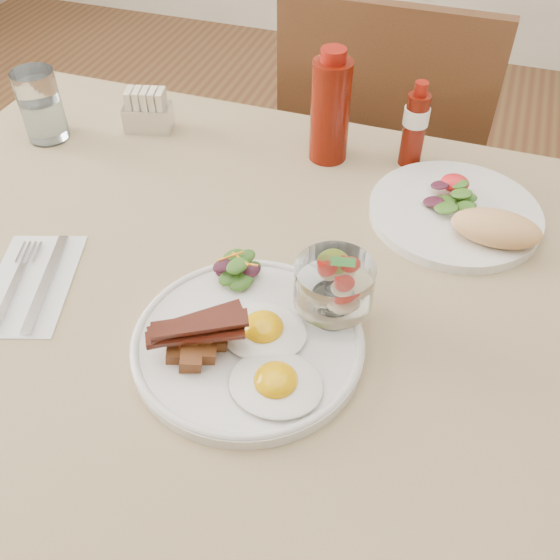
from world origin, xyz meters
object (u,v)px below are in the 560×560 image
(chair_far, at_px, (382,166))
(fruit_cup, at_px, (334,285))
(sugar_caddy, at_px, (148,113))
(second_plate, at_px, (464,215))
(hot_sauce_bottle, at_px, (415,126))
(ketchup_bottle, at_px, (330,109))
(table, at_px, (293,332))
(water_glass, at_px, (42,110))
(main_plate, at_px, (248,343))

(chair_far, bearing_deg, fruit_cup, -84.87)
(chair_far, bearing_deg, sugar_caddy, -135.53)
(second_plate, relative_size, hot_sauce_bottle, 1.77)
(ketchup_bottle, distance_m, sugar_caddy, 0.33)
(table, distance_m, water_glass, 0.59)
(table, xyz_separation_m, sugar_caddy, (-0.37, 0.30, 0.12))
(table, height_order, ketchup_bottle, ketchup_bottle)
(second_plate, height_order, sugar_caddy, sugar_caddy)
(hot_sauce_bottle, relative_size, sugar_caddy, 1.58)
(second_plate, distance_m, sugar_caddy, 0.57)
(table, bearing_deg, main_plate, -100.18)
(table, xyz_separation_m, fruit_cup, (0.06, -0.04, 0.16))
(chair_far, distance_m, fruit_cup, 0.77)
(fruit_cup, relative_size, ketchup_bottle, 0.51)
(sugar_caddy, height_order, water_glass, water_glass)
(ketchup_bottle, relative_size, sugar_caddy, 2.06)
(second_plate, bearing_deg, table, -132.73)
(water_glass, bearing_deg, chair_far, 40.26)
(table, relative_size, main_plate, 4.75)
(chair_far, height_order, ketchup_bottle, ketchup_bottle)
(fruit_cup, xyz_separation_m, sugar_caddy, (-0.43, 0.35, -0.04))
(main_plate, bearing_deg, second_plate, 56.53)
(table, xyz_separation_m, water_glass, (-0.52, 0.22, 0.14))
(table, distance_m, ketchup_bottle, 0.37)
(main_plate, height_order, ketchup_bottle, ketchup_bottle)
(table, relative_size, hot_sauce_bottle, 9.23)
(fruit_cup, bearing_deg, second_plate, 62.87)
(chair_far, xyz_separation_m, sugar_caddy, (-0.37, -0.36, 0.26))
(main_plate, bearing_deg, fruit_cup, 39.71)
(table, bearing_deg, water_glass, 157.34)
(main_plate, distance_m, fruit_cup, 0.13)
(water_glass, bearing_deg, hot_sauce_bottle, 11.62)
(table, height_order, fruit_cup, fruit_cup)
(table, bearing_deg, hot_sauce_bottle, 75.53)
(table, height_order, sugar_caddy, sugar_caddy)
(fruit_cup, distance_m, second_plate, 0.29)
(fruit_cup, height_order, second_plate, fruit_cup)
(ketchup_bottle, xyz_separation_m, hot_sauce_bottle, (0.13, 0.03, -0.02))
(chair_far, bearing_deg, second_plate, -66.77)
(chair_far, bearing_deg, hot_sauce_bottle, -74.35)
(chair_far, distance_m, hot_sauce_bottle, 0.44)
(fruit_cup, relative_size, second_plate, 0.38)
(water_glass, bearing_deg, table, -22.66)
(main_plate, distance_m, hot_sauce_bottle, 0.48)
(sugar_caddy, bearing_deg, chair_far, 30.03)
(chair_far, xyz_separation_m, water_glass, (-0.52, -0.44, 0.28))
(second_plate, relative_size, sugar_caddy, 2.80)
(second_plate, bearing_deg, chair_far, 113.23)
(fruit_cup, height_order, ketchup_bottle, ketchup_bottle)
(hot_sauce_bottle, bearing_deg, fruit_cup, -93.75)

